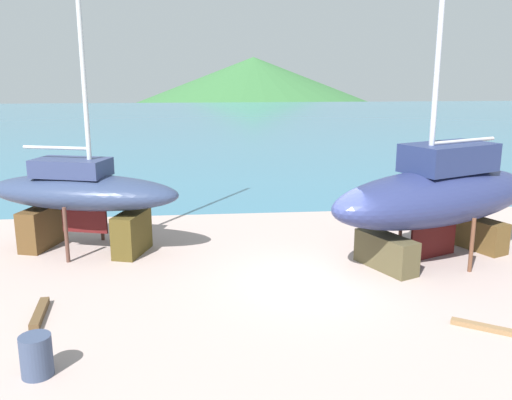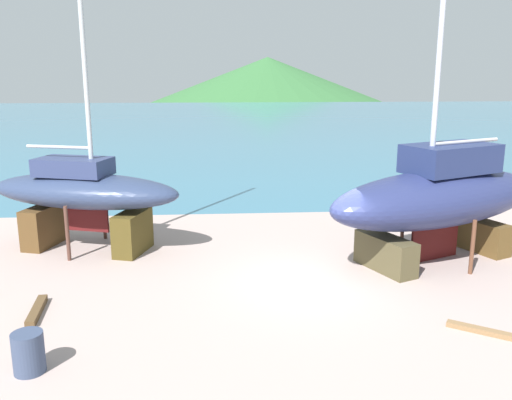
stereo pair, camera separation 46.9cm
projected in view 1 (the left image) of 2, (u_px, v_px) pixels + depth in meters
ground_plane at (339, 321)px, 12.84m from camera, size 40.62×40.62×0.00m
sea_water at (229, 122)px, 62.70m from camera, size 157.02×82.65×0.01m
headland_hill at (253, 92)px, 156.67m from camera, size 102.58×102.58×19.41m
sailboat_mid_port at (82, 195)px, 17.48m from camera, size 6.79×3.87×11.67m
sailboat_far_slipway at (438, 196)px, 16.77m from camera, size 8.26×5.57×12.58m
barrel_tipped_right at (36, 356)px, 10.45m from camera, size 0.84×0.84×0.82m
timber_short_skew at (493, 329)px, 12.30m from camera, size 1.61×1.21×0.12m
timber_long_fore at (40, 313)px, 13.04m from camera, size 0.39×1.61×0.17m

